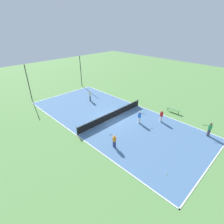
{
  "coord_description": "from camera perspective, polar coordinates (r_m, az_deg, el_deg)",
  "views": [
    {
      "loc": [
        -13.41,
        -13.61,
        10.85
      ],
      "look_at": [
        0.0,
        0.0,
        0.9
      ],
      "focal_mm": 28.0,
      "sensor_mm": 36.0,
      "label": 1
    }
  ],
  "objects": [
    {
      "name": "ground_plane",
      "position": [
        21.98,
        0.0,
        -2.08
      ],
      "size": [
        80.0,
        80.0,
        0.0
      ],
      "primitive_type": "plane",
      "color": "#60934C"
    },
    {
      "name": "court_surface",
      "position": [
        21.97,
        0.0,
        -2.06
      ],
      "size": [
        10.68,
        23.3,
        0.02
      ],
      "color": "#4C729E",
      "rests_on": "ground_plane"
    },
    {
      "name": "tennis_net",
      "position": [
        21.72,
        0.0,
        -0.89
      ],
      "size": [
        10.48,
        0.1,
        0.98
      ],
      "color": "black",
      "rests_on": "court_surface"
    },
    {
      "name": "bench",
      "position": [
        24.62,
        19.39,
        0.7
      ],
      "size": [
        0.36,
        1.83,
        0.45
      ],
      "rotation": [
        0.0,
        0.0,
        1.57
      ],
      "color": "#4C8C4C",
      "rests_on": "ground_plane"
    },
    {
      "name": "player_center_orange",
      "position": [
        16.84,
        0.75,
        -9.2
      ],
      "size": [
        0.47,
        0.97,
        1.36
      ],
      "rotation": [
        0.0,
        0.0,
        1.42
      ],
      "color": "navy",
      "rests_on": "court_surface"
    },
    {
      "name": "player_near_blue",
      "position": [
        20.8,
        8.97,
        -1.42
      ],
      "size": [
        0.97,
        0.76,
        1.55
      ],
      "rotation": [
        0.0,
        0.0,
        5.74
      ],
      "color": "white",
      "rests_on": "court_surface"
    },
    {
      "name": "player_far_green",
      "position": [
        20.92,
        29.27,
        -4.71
      ],
      "size": [
        0.75,
        0.97,
        1.59
      ],
      "rotation": [
        0.0,
        0.0,
        2.09
      ],
      "color": "#4C4C51",
      "rests_on": "court_surface"
    },
    {
      "name": "player_coach_red",
      "position": [
        21.66,
        15.84,
        -1.07
      ],
      "size": [
        0.5,
        0.5,
        1.5
      ],
      "rotation": [
        0.0,
        0.0,
        5.67
      ],
      "color": "white",
      "rests_on": "court_surface"
    },
    {
      "name": "player_far_white",
      "position": [
        26.7,
        -7.21,
        5.42
      ],
      "size": [
        0.5,
        0.5,
        1.57
      ],
      "rotation": [
        0.0,
        0.0,
        4.15
      ],
      "color": "#4C4C51",
      "rests_on": "court_surface"
    },
    {
      "name": "tennis_ball_far_baseline",
      "position": [
        15.41,
        17.62,
        -18.62
      ],
      "size": [
        0.07,
        0.07,
        0.07
      ],
      "primitive_type": "sphere",
      "color": "#CCE033",
      "rests_on": "court_surface"
    },
    {
      "name": "tennis_ball_near_net",
      "position": [
        30.49,
        -5.23,
        6.66
      ],
      "size": [
        0.07,
        0.07,
        0.07
      ],
      "primitive_type": "sphere",
      "color": "#CCE033",
      "rests_on": "court_surface"
    },
    {
      "name": "fence_post_back_left",
      "position": [
        29.08,
        -25.67,
        8.61
      ],
      "size": [
        0.12,
        0.12,
        5.49
      ],
      "color": "black",
      "rests_on": "ground_plane"
    },
    {
      "name": "fence_post_back_right",
      "position": [
        33.17,
        -10.16,
        12.94
      ],
      "size": [
        0.12,
        0.12,
        5.49
      ],
      "color": "black",
      "rests_on": "ground_plane"
    }
  ]
}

